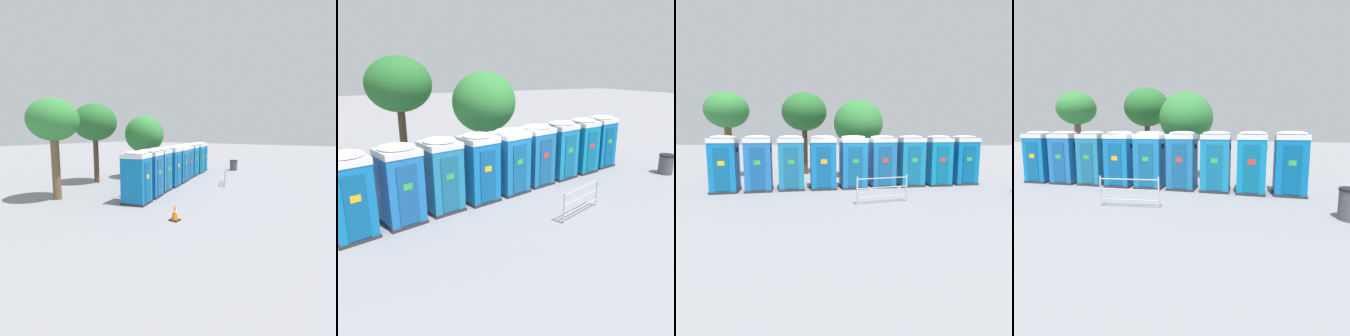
{
  "view_description": "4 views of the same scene",
  "coord_description": "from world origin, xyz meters",
  "views": [
    {
      "loc": [
        -15.08,
        -9.53,
        3.39
      ],
      "look_at": [
        -1.65,
        -0.64,
        1.19
      ],
      "focal_mm": 28.0,
      "sensor_mm": 36.0,
      "label": 1
    },
    {
      "loc": [
        -5.71,
        -11.15,
        4.63
      ],
      "look_at": [
        -0.11,
        -0.32,
        1.0
      ],
      "focal_mm": 35.0,
      "sensor_mm": 36.0,
      "label": 2
    },
    {
      "loc": [
        0.04,
        -12.96,
        2.51
      ],
      "look_at": [
        -0.37,
        -0.38,
        0.96
      ],
      "focal_mm": 28.0,
      "sensor_mm": 36.0,
      "label": 3
    },
    {
      "loc": [
        6.49,
        -10.18,
        2.51
      ],
      "look_at": [
        1.49,
        0.01,
        0.93
      ],
      "focal_mm": 28.0,
      "sensor_mm": 36.0,
      "label": 4
    }
  ],
  "objects": [
    {
      "name": "portapotty_4",
      "position": [
        0.07,
        -0.32,
        1.28
      ],
      "size": [
        1.46,
        1.43,
        2.54
      ],
      "color": "#2D2D33",
      "rests_on": "ground"
    },
    {
      "name": "portapotty_7",
      "position": [
        4.39,
        0.55,
        1.28
      ],
      "size": [
        1.34,
        1.38,
        2.54
      ],
      "color": "#2D2D33",
      "rests_on": "ground"
    },
    {
      "name": "portapotty_6",
      "position": [
        2.93,
        0.32,
        1.28
      ],
      "size": [
        1.45,
        1.43,
        2.54
      ],
      "color": "#2D2D33",
      "rests_on": "ground"
    },
    {
      "name": "ground_plane",
      "position": [
        0.0,
        0.0,
        0.0
      ],
      "size": [
        120.0,
        120.0,
        0.0
      ],
      "primitive_type": "plane",
      "color": "gray"
    },
    {
      "name": "street_tree_0",
      "position": [
        -7.31,
        2.38,
        3.92
      ],
      "size": [
        2.5,
        2.5,
        5.06
      ],
      "color": "brown",
      "rests_on": "ground"
    },
    {
      "name": "portapotty_8",
      "position": [
        5.81,
        0.92,
        1.28
      ],
      "size": [
        1.44,
        1.41,
        2.54
      ],
      "color": "#2D2D33",
      "rests_on": "ground"
    },
    {
      "name": "portapotty_1",
      "position": [
        -4.25,
        -1.2,
        1.28
      ],
      "size": [
        1.44,
        1.44,
        2.54
      ],
      "color": "#2D2D33",
      "rests_on": "ground"
    },
    {
      "name": "event_barrier",
      "position": [
        1.16,
        -3.32,
        0.57
      ],
      "size": [
        1.96,
        0.7,
        1.05
      ],
      "color": "#B7B7BC",
      "rests_on": "ground"
    },
    {
      "name": "portapotty_0",
      "position": [
        -5.68,
        -1.53,
        1.28
      ],
      "size": [
        1.4,
        1.43,
        2.54
      ],
      "color": "#2D2D33",
      "rests_on": "ground"
    },
    {
      "name": "portapotty_2",
      "position": [
        -2.83,
        -0.84,
        1.28
      ],
      "size": [
        1.4,
        1.42,
        2.54
      ],
      "color": "#2D2D33",
      "rests_on": "ground"
    },
    {
      "name": "traffic_cone",
      "position": [
        -6.78,
        -4.35,
        0.31
      ],
      "size": [
        0.36,
        0.36,
        0.64
      ],
      "color": "black",
      "rests_on": "ground"
    },
    {
      "name": "trash_can",
      "position": [
        7.63,
        -1.57,
        0.46
      ],
      "size": [
        0.69,
        0.69,
        0.92
      ],
      "color": "#4C4C54",
      "rests_on": "ground"
    },
    {
      "name": "portapotty_5",
      "position": [
        1.49,
        0.04,
        1.28
      ],
      "size": [
        1.42,
        1.41,
        2.54
      ],
      "color": "#2D2D33",
      "rests_on": "ground"
    },
    {
      "name": "street_tree_1",
      "position": [
        -3.09,
        4.22,
        4.01
      ],
      "size": [
        2.89,
        2.89,
        5.27
      ],
      "color": "#4C3826",
      "rests_on": "ground"
    },
    {
      "name": "street_tree_2",
      "position": [
        0.37,
        2.8,
        3.22
      ],
      "size": [
        2.89,
        2.89,
        4.62
      ],
      "color": "brown",
      "rests_on": "ground"
    },
    {
      "name": "portapotty_3",
      "position": [
        -1.37,
        -0.61,
        1.28
      ],
      "size": [
        1.42,
        1.42,
        2.54
      ],
      "color": "#2D2D33",
      "rests_on": "ground"
    }
  ]
}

